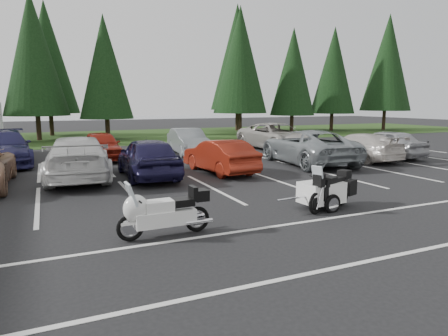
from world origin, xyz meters
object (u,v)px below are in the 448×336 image
car_near_3 (78,158)px  car_far_4 (276,136)px  touring_motorcycle (165,208)px  adventure_motorcycle (330,186)px  car_near_7 (359,147)px  car_near_8 (386,143)px  car_far_2 (101,145)px  car_far_3 (188,142)px  car_far_1 (4,148)px  car_near_6 (308,147)px  car_near_4 (148,157)px  cargo_trailer (321,195)px  car_near_5 (220,156)px

car_near_3 → car_far_4: car_far_4 is taller
car_near_3 → touring_motorcycle: car_near_3 is taller
car_near_3 → adventure_motorcycle: 9.45m
car_near_7 → adventure_motorcycle: size_ratio=2.21×
car_far_4 → car_near_7: bearing=-80.5°
touring_motorcycle → car_near_8: bearing=27.0°
car_near_3 → car_far_4: size_ratio=0.95×
car_near_3 → car_far_2: size_ratio=1.33×
car_near_3 → car_far_3: 8.23m
car_far_1 → car_far_4: bearing=-3.9°
car_near_6 → touring_motorcycle: size_ratio=2.55×
car_far_1 → touring_motorcycle: 13.50m
car_near_4 → car_far_2: bearing=-78.8°
car_near_3 → adventure_motorcycle: (5.86, -7.42, -0.17)m
car_far_2 → cargo_trailer: car_far_2 is taller
car_near_4 → car_near_6: (7.77, 0.45, 0.02)m
car_near_6 → car_near_8: bearing=-172.4°
car_far_3 → adventure_motorcycle: car_far_3 is taller
touring_motorcycle → adventure_motorcycle: 4.70m
car_near_5 → car_far_2: car_far_2 is taller
car_near_8 → adventure_motorcycle: bearing=35.1°
car_near_7 → car_far_4: 5.93m
car_near_4 → car_far_4: car_far_4 is taller
car_near_6 → car_far_2: car_near_6 is taller
car_near_5 → car_far_3: (0.76, 6.16, 0.04)m
car_near_5 → car_far_3: car_far_3 is taller
car_near_7 → car_near_8: (2.08, 0.25, 0.06)m
car_near_7 → car_far_3: (-7.07, 5.74, 0.04)m
car_near_4 → car_far_4: 11.36m
car_far_3 → cargo_trailer: 12.63m
car_near_5 → car_near_8: size_ratio=0.96×
touring_motorcycle → car_near_5: bearing=56.9°
car_near_5 → car_far_3: 6.20m
car_near_7 → car_far_4: bearing=-80.5°
car_far_1 → car_far_2: 4.37m
car_far_1 → adventure_motorcycle: bearing=-60.2°
car_near_3 → car_near_8: (15.39, -0.13, -0.08)m
car_near_4 → car_near_7: car_near_4 is taller
car_near_3 → cargo_trailer: bearing=133.0°
car_far_2 → cargo_trailer: (4.19, -12.44, -0.34)m
car_far_3 → car_far_4: car_far_4 is taller
touring_motorcycle → car_near_7: bearing=30.0°
car_near_3 → car_near_4: size_ratio=1.21×
car_near_4 → car_near_6: 7.78m
adventure_motorcycle → cargo_trailer: bearing=114.1°
car_far_1 → car_near_3: bearing=-65.9°
touring_motorcycle → car_near_4: bearing=78.1°
car_near_5 → touring_motorcycle: (-4.32, -6.94, -0.05)m
car_near_5 → car_far_3: size_ratio=0.95×
car_far_2 → car_far_4: (10.52, 0.22, 0.10)m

